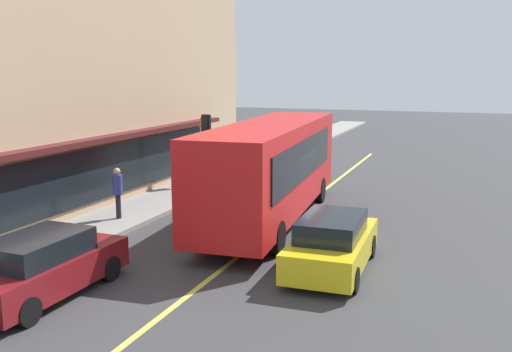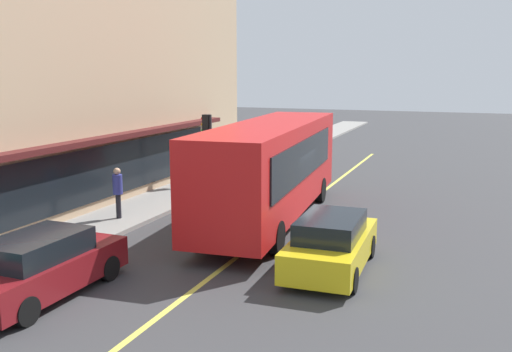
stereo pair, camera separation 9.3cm
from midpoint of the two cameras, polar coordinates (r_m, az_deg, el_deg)
name	(u,v)px [view 1 (the left image)]	position (r m, az deg, el deg)	size (l,w,h in m)	color
ground	(284,221)	(20.21, 2.70, -4.59)	(120.00, 120.00, 0.00)	#38383A
sidewalk	(148,206)	(22.54, -10.98, -2.99)	(80.00, 2.57, 0.15)	gray
lane_centre_stripe	(284,221)	(20.21, 2.70, -4.58)	(36.00, 0.16, 0.01)	#D8D14C
bus	(271,166)	(19.84, 1.43, 1.01)	(11.29, 3.36, 3.50)	red
traffic_light	(207,133)	(25.73, -5.08, 4.37)	(0.30, 0.52, 3.20)	#2D2D33
car_maroon	(42,266)	(14.37, -20.88, -8.51)	(4.32, 1.90, 1.52)	maroon
car_yellow	(332,243)	(15.30, 7.51, -6.75)	(4.35, 1.96, 1.52)	yellow
pedestrian_by_curb	(118,188)	(20.38, -13.89, -1.18)	(0.34, 0.34, 1.80)	black
pedestrian_mid_block	(233,148)	(30.05, -2.42, 2.81)	(0.34, 0.34, 1.81)	black
pedestrian_waiting	(242,144)	(31.90, -1.53, 3.25)	(0.34, 0.34, 1.81)	black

